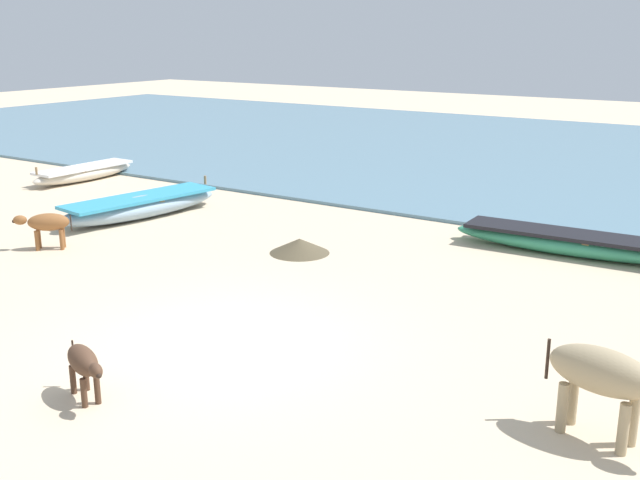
# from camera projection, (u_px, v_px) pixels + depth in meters

# --- Properties ---
(ground) EXTENTS (80.00, 80.00, 0.00)m
(ground) POSITION_uv_depth(u_px,v_px,m) (225.00, 343.00, 10.20)
(ground) COLOR beige
(sea_water) EXTENTS (60.00, 20.00, 0.08)m
(sea_water) POSITION_uv_depth(u_px,v_px,m) (582.00, 159.00, 24.42)
(sea_water) COLOR slate
(sea_water) RESTS_ON ground
(fishing_boat_0) EXTENTS (1.63, 4.17, 0.69)m
(fishing_boat_0) POSITION_uv_depth(u_px,v_px,m) (140.00, 206.00, 16.95)
(fishing_boat_0) COLOR #8CA5B7
(fishing_boat_0) RESTS_ON ground
(fishing_boat_1) EXTENTS (4.51, 1.03, 0.62)m
(fishing_boat_1) POSITION_uv_depth(u_px,v_px,m) (571.00, 242.00, 14.17)
(fishing_boat_1) COLOR #338C66
(fishing_boat_1) RESTS_ON ground
(fishing_boat_2) EXTENTS (0.84, 3.31, 0.60)m
(fishing_boat_2) POSITION_uv_depth(u_px,v_px,m) (84.00, 173.00, 21.12)
(fishing_boat_2) COLOR beige
(fishing_boat_2) RESTS_ON ground
(calf_near_brown) EXTENTS (0.93, 0.86, 0.71)m
(calf_near_brown) POSITION_uv_depth(u_px,v_px,m) (47.00, 224.00, 14.44)
(calf_near_brown) COLOR brown
(calf_near_brown) RESTS_ON ground
(calf_far_dark) EXTENTS (0.94, 0.54, 0.63)m
(calf_far_dark) POSITION_uv_depth(u_px,v_px,m) (84.00, 363.00, 8.54)
(calf_far_dark) COLOR #4C3323
(calf_far_dark) RESTS_ON ground
(cow_second_adult_dun) EXTENTS (1.54, 0.63, 1.00)m
(cow_second_adult_dun) POSITION_uv_depth(u_px,v_px,m) (607.00, 376.00, 7.61)
(cow_second_adult_dun) COLOR tan
(cow_second_adult_dun) RESTS_ON ground
(debris_pile_0) EXTENTS (1.58, 1.58, 0.28)m
(debris_pile_0) POSITION_uv_depth(u_px,v_px,m) (300.00, 246.00, 14.28)
(debris_pile_0) COLOR brown
(debris_pile_0) RESTS_ON ground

